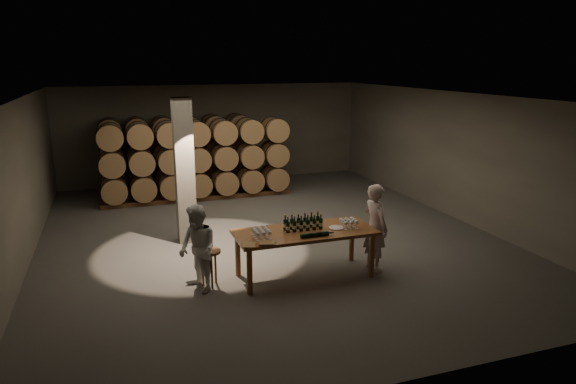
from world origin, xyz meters
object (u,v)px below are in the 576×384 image
object	(u,v)px
bottle_cluster	(303,224)
notebook_near	(267,243)
person_man	(375,227)
person_woman	(198,249)
tasting_table	(305,236)
stool	(210,257)
plate	(336,228)

from	to	relation	value
bottle_cluster	notebook_near	bearing A→B (deg)	-148.62
person_man	person_woman	xyz separation A→B (m)	(-3.38, 0.14, -0.08)
tasting_table	notebook_near	size ratio (longest dim) A/B	9.67
tasting_table	person_man	world-z (taller)	person_man
stool	notebook_near	bearing A→B (deg)	-34.97
plate	notebook_near	size ratio (longest dim) A/B	1.07
plate	person_woman	bearing A→B (deg)	178.45
bottle_cluster	notebook_near	distance (m)	1.02
tasting_table	notebook_near	distance (m)	0.99
stool	person_woman	xyz separation A→B (m)	(-0.23, -0.15, 0.23)
plate	stool	size ratio (longest dim) A/B	0.43
stool	bottle_cluster	bearing A→B (deg)	-2.96
notebook_near	stool	xyz separation A→B (m)	(-0.88, 0.62, -0.37)
tasting_table	person_woman	world-z (taller)	person_woman
notebook_near	person_man	world-z (taller)	person_man
bottle_cluster	notebook_near	xyz separation A→B (m)	(-0.87, -0.53, -0.09)
stool	person_woman	size ratio (longest dim) A/B	0.43
plate	person_man	bearing A→B (deg)	-5.12
person_man	plate	bearing A→B (deg)	75.09
stool	person_man	xyz separation A→B (m)	(3.16, -0.29, 0.31)
tasting_table	notebook_near	xyz separation A→B (m)	(-0.87, -0.45, 0.12)
tasting_table	plate	size ratio (longest dim) A/B	9.02
plate	person_woman	world-z (taller)	person_woman
tasting_table	bottle_cluster	world-z (taller)	bottle_cluster
tasting_table	person_man	distance (m)	1.40
person_woman	bottle_cluster	bearing A→B (deg)	70.75
tasting_table	plate	xyz separation A→B (m)	(0.61, -0.05, 0.11)
person_man	stool	bearing A→B (deg)	75.00
notebook_near	tasting_table	bearing A→B (deg)	41.03
tasting_table	stool	size ratio (longest dim) A/B	3.88
notebook_near	person_woman	size ratio (longest dim) A/B	0.17
bottle_cluster	plate	bearing A→B (deg)	-11.60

